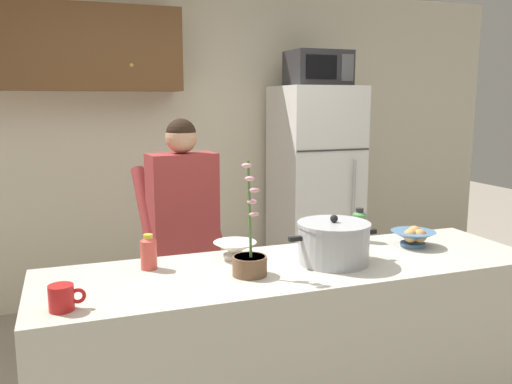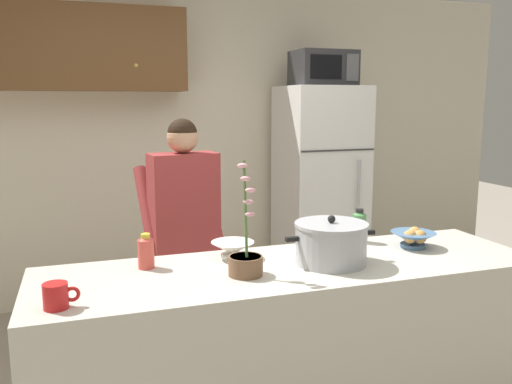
# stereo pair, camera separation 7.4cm
# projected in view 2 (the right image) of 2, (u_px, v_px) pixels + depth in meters

# --- Properties ---
(back_wall_unit) EXTENTS (6.00, 0.48, 2.60)m
(back_wall_unit) POSITION_uv_depth(u_px,v_px,m) (164.00, 127.00, 4.38)
(back_wall_unit) COLOR beige
(back_wall_unit) RESTS_ON ground
(kitchen_island) EXTENTS (2.33, 0.68, 0.92)m
(kitchen_island) POSITION_uv_depth(u_px,v_px,m) (293.00, 358.00, 2.51)
(kitchen_island) COLOR beige
(kitchen_island) RESTS_ON ground
(refrigerator) EXTENTS (0.64, 0.68, 1.78)m
(refrigerator) POSITION_uv_depth(u_px,v_px,m) (319.00, 193.00, 4.48)
(refrigerator) COLOR white
(refrigerator) RESTS_ON ground
(microwave) EXTENTS (0.48, 0.37, 0.28)m
(microwave) POSITION_uv_depth(u_px,v_px,m) (323.00, 68.00, 4.28)
(microwave) COLOR #2D2D30
(microwave) RESTS_ON refrigerator
(person_near_pot) EXTENTS (0.51, 0.45, 1.56)m
(person_near_pot) POSITION_uv_depth(u_px,v_px,m) (184.00, 219.00, 3.17)
(person_near_pot) COLOR black
(person_near_pot) RESTS_ON ground
(cooking_pot) EXTENTS (0.45, 0.34, 0.23)m
(cooking_pot) POSITION_uv_depth(u_px,v_px,m) (331.00, 243.00, 2.44)
(cooking_pot) COLOR #ADAFB5
(cooking_pot) RESTS_ON kitchen_island
(coffee_mug) EXTENTS (0.13, 0.09, 0.10)m
(coffee_mug) POSITION_uv_depth(u_px,v_px,m) (57.00, 296.00, 1.92)
(coffee_mug) COLOR red
(coffee_mug) RESTS_ON kitchen_island
(bread_bowl) EXTENTS (0.23, 0.23, 0.10)m
(bread_bowl) POSITION_uv_depth(u_px,v_px,m) (413.00, 238.00, 2.71)
(bread_bowl) COLOR #4C7299
(bread_bowl) RESTS_ON kitchen_island
(empty_bowl) EXTENTS (0.21, 0.21, 0.08)m
(empty_bowl) POSITION_uv_depth(u_px,v_px,m) (233.00, 249.00, 2.53)
(empty_bowl) COLOR white
(empty_bowl) RESTS_ON kitchen_island
(bottle_near_edge) EXTENTS (0.07, 0.07, 0.18)m
(bottle_near_edge) POSITION_uv_depth(u_px,v_px,m) (359.00, 226.00, 2.81)
(bottle_near_edge) COLOR #4C8C4C
(bottle_near_edge) RESTS_ON kitchen_island
(bottle_mid_counter) EXTENTS (0.07, 0.07, 0.16)m
(bottle_mid_counter) POSITION_uv_depth(u_px,v_px,m) (146.00, 251.00, 2.37)
(bottle_mid_counter) COLOR #D84C3F
(bottle_mid_counter) RESTS_ON kitchen_island
(potted_orchid) EXTENTS (0.15, 0.15, 0.50)m
(potted_orchid) POSITION_uv_depth(u_px,v_px,m) (246.00, 259.00, 2.28)
(potted_orchid) COLOR brown
(potted_orchid) RESTS_ON kitchen_island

